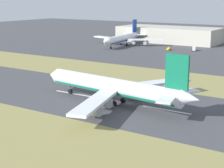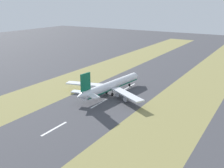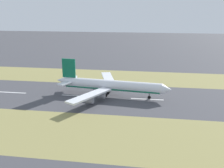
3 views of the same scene
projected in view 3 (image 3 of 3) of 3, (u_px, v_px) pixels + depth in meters
ground_plane at (102, 97)px, 147.78m from camera, size 800.00×800.00×0.00m
grass_median_west at (113, 77)px, 190.49m from camera, size 40.00×600.00×0.01m
grass_median_east at (81, 133)px, 105.06m from camera, size 40.00×600.00×0.01m
centreline_dash_near at (12, 92)px, 155.58m from camera, size 1.20×18.00×0.01m
centreline_dash_mid at (77, 96)px, 149.88m from camera, size 1.20×18.00×0.01m
centreline_dash_far at (147, 99)px, 144.17m from camera, size 1.20×18.00×0.01m
airplane_main_jet at (109, 85)px, 148.55m from camera, size 63.75×67.20×20.20m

